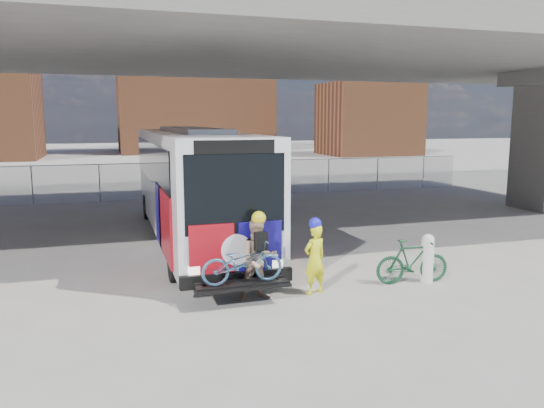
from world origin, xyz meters
name	(u,v)px	position (x,y,z in m)	size (l,w,h in m)	color
ground	(273,252)	(0.00, 0.00, 0.00)	(160.00, 160.00, 0.00)	#9E9991
bus	(192,177)	(-2.00, 2.43, 2.11)	(2.67, 12.90, 3.69)	silver
overpass	(239,45)	(0.00, 4.00, 6.54)	(40.00, 16.00, 7.95)	#605E59
chainlink_fence	(202,170)	(0.00, 12.00, 1.42)	(30.00, 0.06, 30.00)	gray
brick_buildings	(157,107)	(1.23, 48.23, 5.42)	(54.00, 22.00, 12.00)	brown
smokestack	(249,54)	(14.00, 55.00, 12.50)	(2.20, 2.20, 25.00)	brown
bollard	(427,256)	(2.72, -3.89, 0.64)	(0.31, 0.31, 1.20)	silver
cyclist_hivis	(315,257)	(-0.24, -3.89, 0.85)	(0.68, 0.55, 1.77)	#F0F319
cyclist_tan	(259,258)	(-1.56, -3.90, 0.94)	(0.91, 0.73, 1.99)	tan
bike_parked	(412,261)	(2.31, -3.89, 0.55)	(0.52, 1.83, 1.10)	#164528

